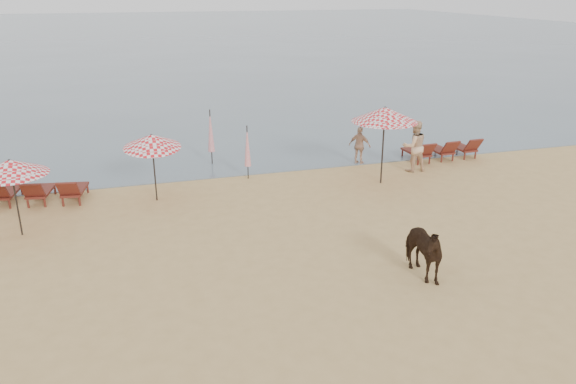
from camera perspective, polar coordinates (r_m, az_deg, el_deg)
name	(u,v)px	position (r m, az deg, el deg)	size (l,w,h in m)	color
ground	(354,318)	(12.35, 6.73, -12.60)	(120.00, 120.00, 0.00)	tan
sea	(147,33)	(89.82, -14.16, 15.42)	(160.00, 140.00, 0.06)	#51606B
lounger_cluster_left	(21,192)	(20.01, -25.47, 0.04)	(4.07, 2.26, 0.61)	#602516
lounger_cluster_right	(442,149)	(23.67, 15.41, 4.23)	(2.88, 1.78, 0.62)	#602516
umbrella_open_left_a	(10,167)	(17.05, -26.38, 2.27)	(1.97, 1.97, 2.25)	black
umbrella_open_left_b	(152,141)	(18.43, -13.66, 5.05)	(1.82, 1.86, 2.33)	black
umbrella_open_right	(385,114)	(19.75, 9.80, 7.78)	(2.28, 2.28, 2.78)	black
umbrella_closed_left	(211,131)	(22.10, -7.86, 6.15)	(0.27, 0.27, 2.20)	black
umbrella_closed_right	(247,146)	(20.31, -4.15, 4.65)	(0.24, 0.24, 1.99)	black
cow	(420,249)	(13.90, 13.27, -5.68)	(0.78, 1.70, 1.44)	black
beachgoer_right_a	(414,146)	(21.73, 12.71, 4.57)	(0.95, 0.74, 1.95)	#D7AD86
beachgoer_right_b	(360,146)	(22.27, 7.30, 4.69)	(0.88, 0.37, 1.51)	tan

